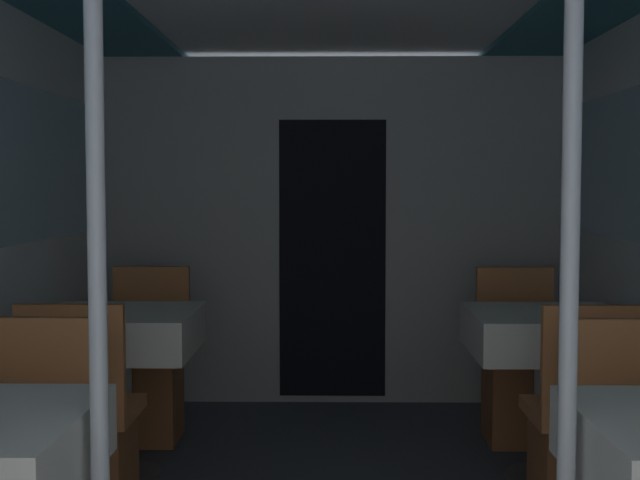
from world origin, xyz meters
name	(u,v)px	position (x,y,z in m)	size (l,w,h in m)	color
bulkhead_far	(332,232)	(0.00, 3.88, 1.04)	(2.73, 0.09, 2.09)	#A8A8A3
support_pole_left_0	(96,300)	(-0.58, 0.66, 1.04)	(0.05, 0.05, 2.09)	silver
dining_table_left_1	(117,338)	(-0.97, 2.47, 0.63)	(0.69, 0.69, 0.76)	#4C4C51
chair_left_near_1	(83,451)	(-0.97, 1.89, 0.29)	(0.40, 0.40, 0.89)	#9C5B31
chair_left_far_1	(145,385)	(-0.97, 3.04, 0.29)	(0.40, 0.40, 0.89)	#9C5B31
support_pole_right_0	(567,301)	(0.58, 0.66, 1.04)	(0.05, 0.05, 2.09)	silver
dining_table_right_1	(547,339)	(0.97, 2.47, 0.63)	(0.69, 0.69, 0.76)	#4C4C51
chair_right_near_1	(581,454)	(0.97, 1.89, 0.29)	(0.40, 0.40, 0.89)	#9C5B31
chair_right_far_1	(519,386)	(0.97, 3.04, 0.29)	(0.40, 0.40, 0.89)	#9C5B31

